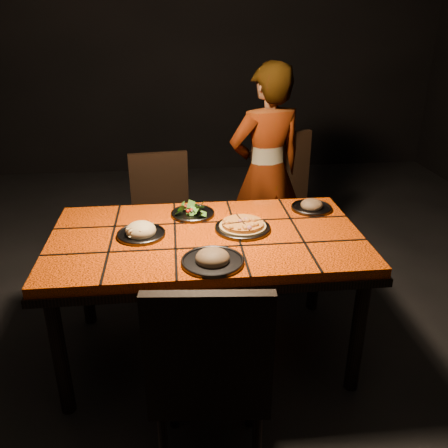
{
  "coord_description": "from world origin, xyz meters",
  "views": [
    {
      "loc": [
        -0.15,
        -2.21,
        1.8
      ],
      "look_at": [
        0.09,
        -0.04,
        0.82
      ],
      "focal_mm": 38.0,
      "sensor_mm": 36.0,
      "label": 1
    }
  ],
  "objects": [
    {
      "name": "plate_pasta",
      "position": [
        -0.33,
        0.02,
        0.77
      ],
      "size": [
        0.25,
        0.25,
        0.08
      ],
      "color": "#37373C",
      "rests_on": "dining_table"
    },
    {
      "name": "plate_mushroom_a",
      "position": [
        0.01,
        -0.31,
        0.77
      ],
      "size": [
        0.29,
        0.29,
        0.1
      ],
      "color": "#37373C",
      "rests_on": "dining_table"
    },
    {
      "name": "plate_mushroom_b",
      "position": [
        0.63,
        0.27,
        0.77
      ],
      "size": [
        0.24,
        0.24,
        0.08
      ],
      "color": "#37373C",
      "rests_on": "dining_table"
    },
    {
      "name": "dining_table",
      "position": [
        0.0,
        0.0,
        0.67
      ],
      "size": [
        1.62,
        0.92,
        0.75
      ],
      "color": "#FF5208",
      "rests_on": "ground"
    },
    {
      "name": "diner",
      "position": [
        0.49,
        0.94,
        0.76
      ],
      "size": [
        0.63,
        0.5,
        1.52
      ],
      "primitive_type": "imported",
      "rotation": [
        0.0,
        0.0,
        3.41
      ],
      "color": "brown",
      "rests_on": "ground"
    },
    {
      "name": "chair_far_left",
      "position": [
        -0.25,
        0.91,
        0.52
      ],
      "size": [
        0.45,
        0.45,
        0.91
      ],
      "rotation": [
        0.0,
        0.0,
        0.11
      ],
      "color": "black",
      "rests_on": "ground"
    },
    {
      "name": "chair_far_right",
      "position": [
        0.65,
        0.89,
        0.59
      ],
      "size": [
        0.59,
        0.59,
        1.03
      ],
      "rotation": [
        0.0,
        0.0,
        0.32
      ],
      "color": "black",
      "rests_on": "ground"
    },
    {
      "name": "plate_pizza",
      "position": [
        0.2,
        0.04,
        0.77
      ],
      "size": [
        0.3,
        0.3,
        0.04
      ],
      "color": "#37373C",
      "rests_on": "dining_table"
    },
    {
      "name": "room_shell",
      "position": [
        0.0,
        0.0,
        1.5
      ],
      "size": [
        6.04,
        7.04,
        3.08
      ],
      "color": "black",
      "rests_on": "ground"
    },
    {
      "name": "plate_salad",
      "position": [
        -0.06,
        0.26,
        0.78
      ],
      "size": [
        0.25,
        0.25,
        0.07
      ],
      "color": "#37373C",
      "rests_on": "dining_table"
    },
    {
      "name": "chair_near",
      "position": [
        -0.05,
        -0.81,
        0.56
      ],
      "size": [
        0.48,
        0.48,
        0.98
      ],
      "rotation": [
        0.0,
        0.0,
        3.05
      ],
      "color": "black",
      "rests_on": "ground"
    }
  ]
}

